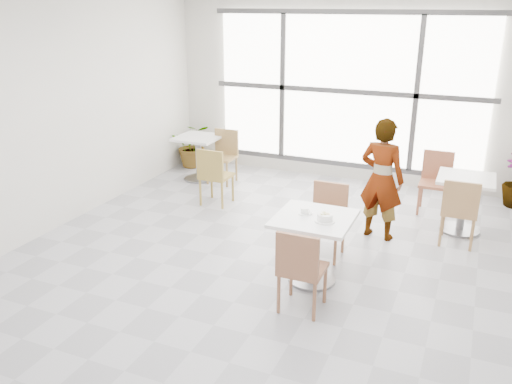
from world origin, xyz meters
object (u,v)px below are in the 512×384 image
at_px(main_table, 313,237).
at_px(oatmeal_bowl, 325,217).
at_px(bg_table_right, 464,196).
at_px(chair_near, 300,266).
at_px(bg_chair_left_far, 224,152).
at_px(person, 382,179).
at_px(bg_chair_left_near, 214,173).
at_px(coffee_cup, 305,211).
at_px(chair_far, 327,215).
at_px(bg_table_left, 199,152).
at_px(plant_left, 193,145).
at_px(bg_chair_right_near, 460,208).
at_px(bg_chair_right_far, 436,178).

bearing_deg(main_table, oatmeal_bowl, -28.11).
height_order(main_table, bg_table_right, same).
distance_m(main_table, chair_near, 0.65).
bearing_deg(bg_chair_left_far, oatmeal_bowl, -47.43).
relative_size(person, bg_chair_left_near, 1.79).
bearing_deg(bg_table_right, coffee_cup, -127.15).
bearing_deg(oatmeal_bowl, main_table, 151.89).
distance_m(chair_far, bg_table_left, 3.35).
bearing_deg(bg_chair_left_near, chair_far, 155.46).
bearing_deg(main_table, person, 73.40).
bearing_deg(plant_left, bg_chair_left_far, -31.26).
xyz_separation_m(person, bg_table_left, (-3.25, 1.15, -0.29)).
bearing_deg(oatmeal_bowl, bg_table_right, 59.15).
height_order(chair_near, chair_far, same).
relative_size(person, bg_chair_right_near, 1.79).
distance_m(main_table, plant_left, 4.61).
height_order(oatmeal_bowl, person, person).
bearing_deg(bg_chair_left_near, plant_left, -51.97).
xyz_separation_m(bg_chair_right_near, plant_left, (-4.67, 1.68, -0.10)).
bearing_deg(person, main_table, 84.92).
bearing_deg(bg_chair_right_far, bg_chair_left_near, -160.83).
relative_size(bg_table_left, bg_table_right, 1.00).
bearing_deg(chair_far, bg_chair_left_near, 155.46).
distance_m(person, bg_table_right, 1.18).
relative_size(bg_chair_left_near, bg_chair_right_far, 1.00).
bearing_deg(plant_left, oatmeal_bowl, -43.91).
bearing_deg(bg_chair_right_near, plant_left, -19.79).
relative_size(chair_far, bg_chair_right_near, 1.00).
relative_size(oatmeal_bowl, bg_table_left, 0.28).
bearing_deg(oatmeal_bowl, chair_far, 103.20).
bearing_deg(bg_table_left, coffee_cup, -43.30).
xyz_separation_m(person, bg_chair_left_far, (-2.82, 1.24, -0.28)).
bearing_deg(chair_near, bg_chair_right_near, -120.86).
height_order(bg_chair_left_far, bg_chair_right_far, same).
bearing_deg(plant_left, bg_table_right, -14.08).
xyz_separation_m(oatmeal_bowl, bg_chair_left_far, (-2.53, 2.75, -0.29)).
bearing_deg(bg_table_right, oatmeal_bowl, -120.85).
xyz_separation_m(bg_chair_left_near, bg_chair_right_far, (3.02, 1.05, 0.00)).
distance_m(person, plant_left, 4.14).
bearing_deg(plant_left, person, -25.62).
distance_m(bg_chair_left_far, bg_chair_right_far, 3.39).
xyz_separation_m(main_table, bg_chair_right_far, (0.99, 2.66, -0.02)).
relative_size(chair_near, bg_table_left, 1.16).
bearing_deg(bg_chair_left_near, bg_table_left, -50.84).
bearing_deg(bg_chair_left_near, main_table, 141.54).
relative_size(oatmeal_bowl, bg_chair_right_near, 0.24).
bearing_deg(person, bg_chair_right_near, -162.23).
bearing_deg(bg_chair_right_far, bg_chair_left_far, 179.67).
relative_size(main_table, chair_near, 0.92).
distance_m(main_table, oatmeal_bowl, 0.31).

